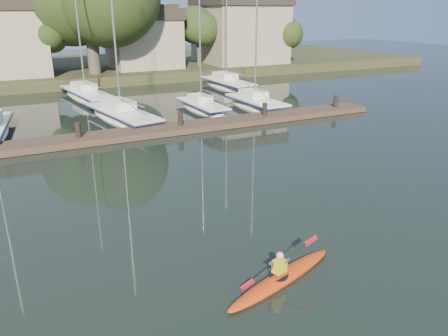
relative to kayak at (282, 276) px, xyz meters
name	(u,v)px	position (x,y,z in m)	size (l,w,h in m)	color
ground	(252,246)	(0.25, 2.01, -0.16)	(160.00, 160.00, 0.00)	black
kayak	(282,276)	(0.00, 0.00, 0.00)	(4.16, 1.80, 1.34)	#BE470E
dock	(132,134)	(0.25, 16.01, 0.04)	(34.00, 2.00, 1.80)	#4A372A
sailboat_2	(123,123)	(0.79, 20.49, -0.36)	(3.96, 9.71, 15.67)	white
sailboat_3	(202,112)	(6.90, 21.01, -0.33)	(2.15, 7.13, 11.37)	white
sailboat_4	(256,110)	(10.93, 19.99, -0.37)	(2.47, 7.44, 12.53)	white
sailboat_6	(87,100)	(0.01, 29.51, -0.35)	(3.65, 10.30, 16.05)	white
sailboat_7	(227,89)	(13.17, 29.24, -0.38)	(2.68, 8.98, 14.34)	white
shore	(80,47)	(1.86, 42.30, 3.07)	(90.00, 25.25, 12.75)	#243319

